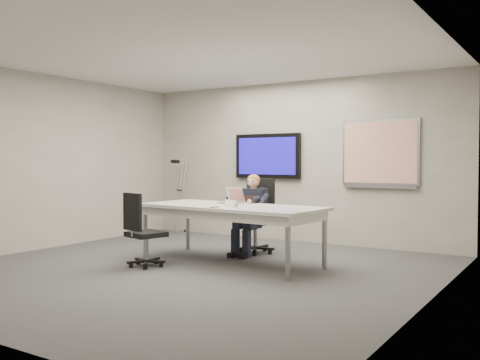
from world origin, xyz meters
The scene contains 15 objects.
floor centered at (0.00, 0.00, 0.00)m, with size 6.00×6.00×0.02m, color #38383A.
ceiling centered at (0.00, 0.00, 2.80)m, with size 6.00×6.00×0.02m, color silver.
wall_back centered at (0.00, 3.00, 1.40)m, with size 6.00×0.02×2.80m, color gray.
wall_left centered at (-3.00, 0.00, 1.40)m, with size 0.02×6.00×2.80m, color gray.
wall_right centered at (3.00, 0.00, 1.40)m, with size 0.02×6.00×2.80m, color gray.
conference_table centered at (0.20, 0.69, 0.71)m, with size 2.67×1.27×0.80m.
tv_display centered at (-0.50, 2.95, 1.50)m, with size 1.30×0.09×0.80m.
whiteboard centered at (1.55, 2.97, 1.53)m, with size 1.25×0.08×1.10m.
office_chair_far centered at (0.07, 1.60, 0.35)m, with size 0.63×0.63×1.13m.
office_chair_near centered at (-0.63, -0.16, 0.31)m, with size 0.58×0.58×0.99m.
seated_person centered at (0.08, 1.36, 0.49)m, with size 0.38×0.66×1.21m.
crutch centered at (-2.37, 2.77, 0.73)m, with size 0.20×0.39×1.47m, color #95979C, non-canonical shape.
laptop centered at (0.05, 0.96, 0.86)m, with size 0.37×0.37×0.23m.
name_tent centered at (0.34, 0.49, 0.85)m, with size 0.23×0.06×0.09m, color white, non-canonical shape.
pen centered at (0.22, 0.28, 0.81)m, with size 0.01×0.01×0.15m, color black.
Camera 1 is at (4.26, -5.42, 1.40)m, focal length 40.00 mm.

